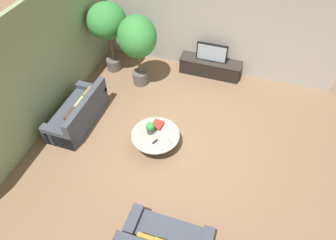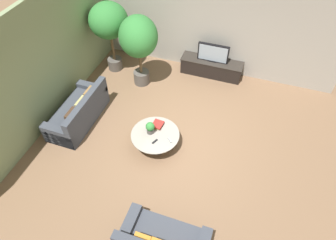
# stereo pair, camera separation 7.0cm
# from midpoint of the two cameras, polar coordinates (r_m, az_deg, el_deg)

# --- Properties ---
(ground_plane) EXTENTS (24.00, 24.00, 0.00)m
(ground_plane) POSITION_cam_midpoint_polar(r_m,az_deg,el_deg) (7.31, 0.57, -4.47)
(ground_plane) COLOR brown
(back_wall_stone) EXTENTS (7.40, 0.12, 3.00)m
(back_wall_stone) POSITION_cam_midpoint_polar(r_m,az_deg,el_deg) (8.80, 7.52, 17.99)
(back_wall_stone) COLOR #A39E93
(back_wall_stone) RESTS_ON ground
(side_wall_left) EXTENTS (0.12, 7.40, 3.00)m
(side_wall_left) POSITION_cam_midpoint_polar(r_m,az_deg,el_deg) (7.73, -22.87, 9.98)
(side_wall_left) COLOR gray
(side_wall_left) RESTS_ON ground
(media_console) EXTENTS (1.82, 0.50, 0.49)m
(media_console) POSITION_cam_midpoint_polar(r_m,az_deg,el_deg) (9.17, 7.80, 9.99)
(media_console) COLOR black
(media_console) RESTS_ON ground
(television) EXTENTS (0.89, 0.13, 0.54)m
(television) POSITION_cam_midpoint_polar(r_m,az_deg,el_deg) (8.88, 8.12, 12.57)
(television) COLOR black
(television) RESTS_ON media_console
(coffee_table) EXTENTS (1.14, 1.14, 0.38)m
(coffee_table) POSITION_cam_midpoint_polar(r_m,az_deg,el_deg) (7.08, -2.68, -3.34)
(coffee_table) COLOR black
(coffee_table) RESTS_ON ground
(couch_by_wall) EXTENTS (0.84, 1.84, 0.84)m
(couch_by_wall) POSITION_cam_midpoint_polar(r_m,az_deg,el_deg) (7.92, -16.94, 1.19)
(couch_by_wall) COLOR #3D424C
(couch_by_wall) RESTS_ON ground
(potted_palm_tall) EXTENTS (1.08, 1.08, 2.11)m
(potted_palm_tall) POSITION_cam_midpoint_polar(r_m,az_deg,el_deg) (8.78, -11.73, 17.57)
(potted_palm_tall) COLOR #514C47
(potted_palm_tall) RESTS_ON ground
(potted_palm_corner) EXTENTS (1.03, 1.03, 2.09)m
(potted_palm_corner) POSITION_cam_midpoint_polar(r_m,az_deg,el_deg) (8.12, -6.11, 14.98)
(potted_palm_corner) COLOR #514C47
(potted_palm_corner) RESTS_ON ground
(potted_plant_tabletop) EXTENTS (0.21, 0.21, 0.30)m
(potted_plant_tabletop) POSITION_cam_midpoint_polar(r_m,az_deg,el_deg) (6.93, -3.68, -1.49)
(potted_plant_tabletop) COLOR #514C47
(potted_plant_tabletop) RESTS_ON coffee_table
(book_stack) EXTENTS (0.26, 0.29, 0.08)m
(book_stack) POSITION_cam_midpoint_polar(r_m,az_deg,el_deg) (7.14, -2.31, -0.89)
(book_stack) COLOR gold
(book_stack) RESTS_ON coffee_table
(remote_black) EXTENTS (0.10, 0.16, 0.02)m
(remote_black) POSITION_cam_midpoint_polar(r_m,az_deg,el_deg) (6.85, -2.75, -4.12)
(remote_black) COLOR black
(remote_black) RESTS_ON coffee_table
(remote_silver) EXTENTS (0.15, 0.14, 0.02)m
(remote_silver) POSITION_cam_midpoint_polar(r_m,az_deg,el_deg) (6.87, 0.11, -3.83)
(remote_silver) COLOR gray
(remote_silver) RESTS_ON coffee_table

